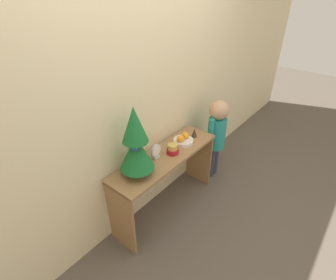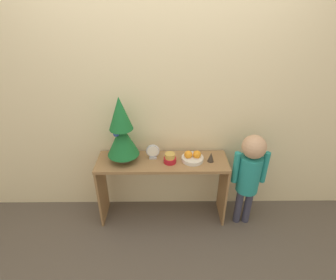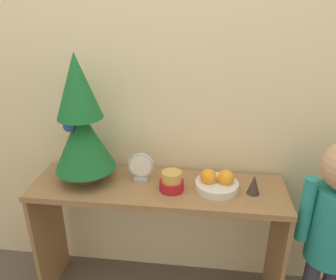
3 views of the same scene
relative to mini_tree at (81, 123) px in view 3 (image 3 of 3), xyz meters
The scene contains 8 objects.
back_wall 0.49m from the mini_tree, 30.43° to the left, with size 7.00×0.05×2.50m, color beige.
console_table 0.58m from the mini_tree, ahead, with size 1.23×0.35×0.69m.
mini_tree is the anchor object (origin of this frame).
fruit_bowl 0.69m from the mini_tree, ahead, with size 0.20×0.20×0.10m.
singing_bowl 0.50m from the mini_tree, ahead, with size 0.12×0.12×0.09m.
desk_clock 0.36m from the mini_tree, ahead, with size 0.13×0.04×0.15m.
figurine 0.85m from the mini_tree, ahead, with size 0.06×0.06×0.10m.
child_figure 1.22m from the mini_tree, ahead, with size 0.32×0.21×0.99m.
Camera 3 is at (0.21, -1.17, 1.52)m, focal length 35.00 mm.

